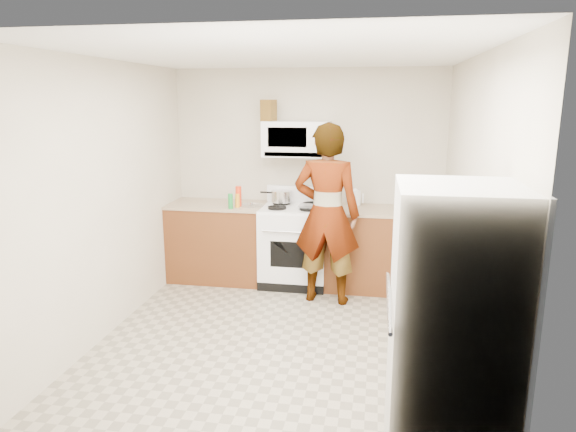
% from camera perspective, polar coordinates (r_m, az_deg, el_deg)
% --- Properties ---
extents(floor, '(3.60, 3.60, 0.00)m').
position_cam_1_polar(floor, '(4.83, -0.93, -13.51)').
color(floor, gray).
rests_on(floor, ground).
extents(back_wall, '(3.20, 0.02, 2.50)m').
position_cam_1_polar(back_wall, '(6.16, 2.15, 4.50)').
color(back_wall, beige).
rests_on(back_wall, floor).
extents(right_wall, '(0.02, 3.60, 2.50)m').
position_cam_1_polar(right_wall, '(4.41, 19.74, 0.38)').
color(right_wall, beige).
rests_on(right_wall, floor).
extents(cabinet_left, '(1.12, 0.62, 0.90)m').
position_cam_1_polar(cabinet_left, '(6.27, -7.77, -2.95)').
color(cabinet_left, brown).
rests_on(cabinet_left, floor).
extents(counter_left, '(1.14, 0.64, 0.03)m').
position_cam_1_polar(counter_left, '(6.16, -7.90, 1.24)').
color(counter_left, gray).
rests_on(counter_left, cabinet_left).
extents(cabinet_right, '(0.80, 0.62, 0.90)m').
position_cam_1_polar(cabinet_right, '(5.99, 8.17, -3.72)').
color(cabinet_right, brown).
rests_on(cabinet_right, floor).
extents(counter_right, '(0.82, 0.64, 0.03)m').
position_cam_1_polar(counter_right, '(5.87, 8.31, 0.66)').
color(counter_right, gray).
rests_on(counter_right, cabinet_right).
extents(gas_range, '(0.76, 0.65, 1.13)m').
position_cam_1_polar(gas_range, '(6.04, 0.75, -3.09)').
color(gas_range, white).
rests_on(gas_range, floor).
extents(microwave, '(0.76, 0.38, 0.40)m').
position_cam_1_polar(microwave, '(5.95, 0.98, 8.57)').
color(microwave, white).
rests_on(microwave, back_wall).
extents(person, '(0.74, 0.52, 1.92)m').
position_cam_1_polar(person, '(5.41, 4.33, 0.18)').
color(person, tan).
rests_on(person, floor).
extents(fridge, '(0.70, 0.70, 1.70)m').
position_cam_1_polar(fridge, '(3.14, 17.91, -12.19)').
color(fridge, silver).
rests_on(fridge, floor).
extents(kettle, '(0.15, 0.15, 0.17)m').
position_cam_1_polar(kettle, '(6.04, 7.46, 1.99)').
color(kettle, white).
rests_on(kettle, counter_right).
extents(jug, '(0.18, 0.18, 0.24)m').
position_cam_1_polar(jug, '(5.98, -2.18, 11.66)').
color(jug, brown).
rests_on(jug, microwave).
extents(saucepan, '(0.29, 0.29, 0.13)m').
position_cam_1_polar(saucepan, '(6.08, -0.70, 2.19)').
color(saucepan, silver).
rests_on(saucepan, gas_range).
extents(tray, '(0.26, 0.18, 0.05)m').
position_cam_1_polar(tray, '(5.80, 2.48, 1.00)').
color(tray, white).
rests_on(tray, gas_range).
extents(bottle_spray, '(0.09, 0.09, 0.23)m').
position_cam_1_polar(bottle_spray, '(5.94, -5.52, 2.19)').
color(bottle_spray, red).
rests_on(bottle_spray, counter_left).
extents(bottle_hot_sauce, '(0.06, 0.06, 0.15)m').
position_cam_1_polar(bottle_hot_sauce, '(5.89, -5.64, 1.70)').
color(bottle_hot_sauce, orange).
rests_on(bottle_hot_sauce, counter_left).
extents(bottle_green_cap, '(0.06, 0.06, 0.17)m').
position_cam_1_polar(bottle_green_cap, '(5.82, -6.41, 1.64)').
color(bottle_green_cap, '#177F2F').
rests_on(bottle_green_cap, counter_left).
extents(pot_lid, '(0.35, 0.35, 0.01)m').
position_cam_1_polar(pot_lid, '(5.96, -4.08, 1.19)').
color(pot_lid, silver).
rests_on(pot_lid, counter_left).
extents(broom, '(0.28, 0.19, 1.41)m').
position_cam_1_polar(broom, '(5.19, 17.69, -3.75)').
color(broom, silver).
rests_on(broom, floor).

